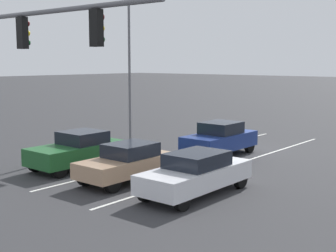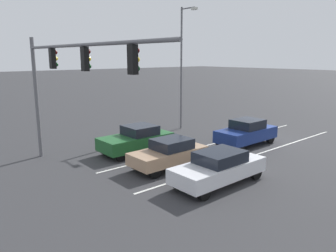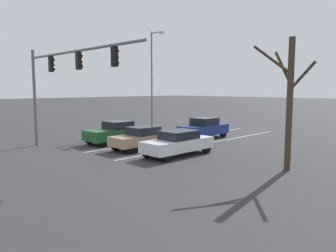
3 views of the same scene
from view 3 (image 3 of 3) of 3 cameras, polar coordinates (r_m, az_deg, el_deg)
ground_plane at (r=27.34m, az=8.48°, el=-1.81°), size 240.00×240.00×0.00m
lane_stripe_left_divider at (r=24.25m, az=7.69°, el=-2.85°), size 0.12×17.41×0.01m
lane_stripe_center_divider at (r=26.30m, az=2.14°, el=-2.06°), size 0.12×17.41×0.01m
car_darkgreen_rightlane_front at (r=24.08m, az=-9.13°, el=-1.06°), size 1.92×4.30×1.58m
car_white_leftlane_front at (r=19.27m, az=1.78°, el=-2.92°), size 1.77×4.60×1.48m
car_tan_midlane_front at (r=21.33m, az=-4.67°, el=-2.04°), size 1.72×4.04×1.47m
car_navy_midlane_second at (r=26.03m, az=6.25°, el=-0.37°), size 1.82×4.27×1.64m
traffic_signal_gantry at (r=20.65m, az=-18.14°, el=8.76°), size 11.67×0.37×6.52m
street_lamp_right_shoulder at (r=30.27m, az=-2.67°, el=8.74°), size 1.59×0.24×9.05m
bare_tree_near at (r=16.54m, az=20.30°, el=4.42°), size 2.93×1.08×6.31m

